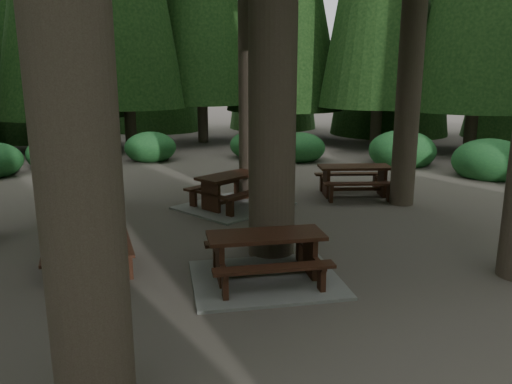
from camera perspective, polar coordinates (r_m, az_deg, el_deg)
name	(u,v)px	position (r m, az deg, el deg)	size (l,w,h in m)	color
ground	(236,264)	(8.89, -2.28, -8.20)	(80.00, 80.00, 0.00)	#4B453D
picnic_table_a	(266,265)	(8.10, 1.12, -8.31)	(2.78, 2.49, 0.80)	gray
picnic_table_b	(87,240)	(8.99, -18.75, -5.26)	(1.60, 1.91, 0.76)	black
picnic_table_c	(234,195)	(12.49, -2.53, -0.38)	(3.08, 2.84, 0.85)	gray
picnic_table_d	(355,176)	(13.80, 11.20, 1.80)	(2.37, 2.16, 0.83)	black
shrub_ring	(254,226)	(9.67, -0.23, -3.86)	(23.86, 24.64, 1.49)	#1E592B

